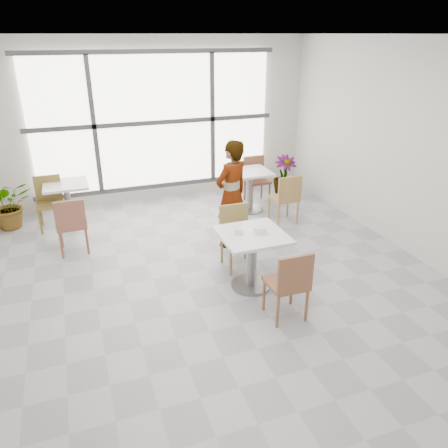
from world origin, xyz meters
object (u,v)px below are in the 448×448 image
object	(u,v)px
coffee_cup	(238,232)
person	(232,195)
bg_chair_right_near	(286,196)
bg_chair_right_far	(256,176)
bg_table_left	(68,199)
chair_near	(290,282)
plant_right	(284,176)
chair_far	(236,232)
bg_chair_left_far	(49,199)
oatmeal_bowl	(260,230)
plant_left	(9,205)
main_table	(252,250)
bg_table_right	(250,185)
bg_chair_left_near	(71,222)

from	to	relation	value
coffee_cup	person	distance (m)	1.24
bg_chair_right_near	bg_chair_right_far	bearing A→B (deg)	-87.86
person	bg_table_left	bearing A→B (deg)	-58.68
chair_near	plant_right	world-z (taller)	chair_near
chair_far	bg_chair_right_near	distance (m)	1.68
bg_chair_right_near	bg_chair_right_far	world-z (taller)	same
person	bg_chair_left_far	distance (m)	3.09
oatmeal_bowl	bg_chair_right_near	world-z (taller)	bg_chair_right_near
person	plant_left	distance (m)	3.76
person	bg_chair_right_far	distance (m)	1.99
main_table	coffee_cup	xyz separation A→B (m)	(-0.17, 0.04, 0.26)
chair_far	plant_right	distance (m)	3.05
chair_near	bg_chair_left_far	size ratio (longest dim) A/B	1.00
bg_table_right	coffee_cup	bearing A→B (deg)	-116.19
oatmeal_bowl	bg_chair_left_near	world-z (taller)	bg_chair_left_near
bg_chair_left_far	bg_chair_right_far	size ratio (longest dim) A/B	1.00
bg_chair_left_near	plant_left	world-z (taller)	bg_chair_left_near
bg_chair_left_near	bg_table_left	bearing A→B (deg)	-88.69
bg_chair_right_near	plant_right	size ratio (longest dim) A/B	1.09
bg_table_left	bg_table_right	size ratio (longest dim) A/B	1.00
chair_far	bg_table_right	world-z (taller)	chair_far
chair_far	person	bearing A→B (deg)	75.40
person	bg_table_left	distance (m)	2.83
oatmeal_bowl	bg_table_right	world-z (taller)	oatmeal_bowl
bg_chair_right_near	plant_right	world-z (taller)	bg_chair_right_near
main_table	bg_table_left	bearing A→B (deg)	127.01
bg_chair_left_far	bg_chair_right_near	world-z (taller)	same
chair_far	oatmeal_bowl	world-z (taller)	chair_far
main_table	plant_left	size ratio (longest dim) A/B	1.00
main_table	plant_left	xyz separation A→B (m)	(-3.05, 3.08, -0.12)
bg_chair_right_far	chair_far	bearing A→B (deg)	-119.60
chair_near	oatmeal_bowl	xyz separation A→B (m)	(-0.02, 0.79, 0.29)
oatmeal_bowl	plant_left	xyz separation A→B (m)	(-3.15, 3.09, -0.39)
bg_table_right	plant_left	xyz separation A→B (m)	(-4.06, 0.64, -0.09)
chair_near	chair_far	xyz separation A→B (m)	(-0.08, 1.42, 0.00)
bg_table_right	bg_chair_right_near	bearing A→B (deg)	-66.62
bg_table_right	plant_left	world-z (taller)	plant_left
coffee_cup	bg_chair_right_far	size ratio (longest dim) A/B	0.18
bg_table_left	plant_left	world-z (taller)	plant_left
oatmeal_bowl	person	bearing A→B (deg)	85.55
chair_far	plant_left	world-z (taller)	chair_far
main_table	bg_chair_right_near	size ratio (longest dim) A/B	0.92
oatmeal_bowl	plant_left	bearing A→B (deg)	135.52
chair_near	bg_chair_left_near	bearing A→B (deg)	-48.84
bg_table_right	bg_chair_right_far	xyz separation A→B (m)	(0.29, 0.40, 0.01)
bg_chair_left_far	plant_left	world-z (taller)	bg_chair_left_far
chair_far	bg_chair_right_near	xyz separation A→B (m)	(1.31, 1.05, 0.00)
person	bg_chair_left_near	world-z (taller)	person
oatmeal_bowl	bg_table_right	xyz separation A→B (m)	(0.91, 2.45, -0.31)
chair_near	person	world-z (taller)	person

